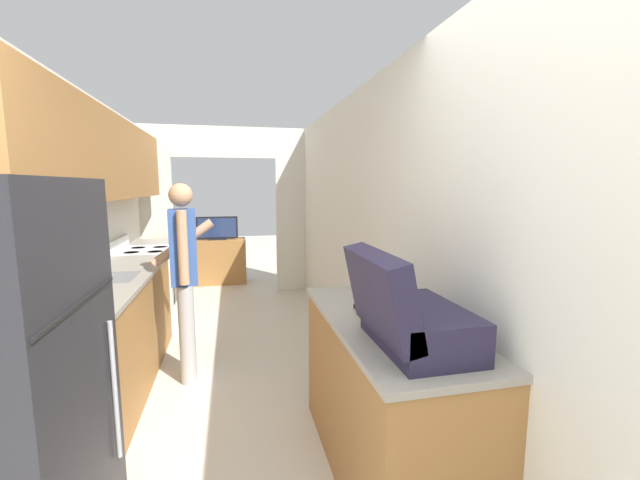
# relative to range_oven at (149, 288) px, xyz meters

# --- Properties ---
(wall_left) EXTENTS (0.38, 7.47, 2.50)m
(wall_left) POSITION_rel_range_oven_xyz_m (-0.25, -1.44, 1.07)
(wall_left) COLOR silver
(wall_left) RESTS_ON ground_plane
(wall_right) EXTENTS (0.06, 7.47, 2.50)m
(wall_right) POSITION_rel_range_oven_xyz_m (2.12, -1.90, 0.79)
(wall_right) COLOR silver
(wall_right) RESTS_ON ground_plane
(wall_far_with_doorway) EXTENTS (2.80, 0.06, 2.50)m
(wall_far_with_doorway) POSITION_rel_range_oven_xyz_m (0.89, 1.26, 0.96)
(wall_far_with_doorway) COLOR silver
(wall_far_with_doorway) RESTS_ON ground_plane
(counter_left) EXTENTS (0.62, 3.77, 0.92)m
(counter_left) POSITION_rel_range_oven_xyz_m (-0.01, -1.10, -0.00)
(counter_left) COLOR #9E6B38
(counter_left) RESTS_ON ground_plane
(counter_right) EXTENTS (0.62, 1.48, 0.92)m
(counter_right) POSITION_rel_range_oven_xyz_m (1.79, -2.83, -0.01)
(counter_right) COLOR #9E6B38
(counter_right) RESTS_ON ground_plane
(range_oven) EXTENTS (0.66, 0.78, 1.06)m
(range_oven) POSITION_rel_range_oven_xyz_m (0.00, 0.00, 0.00)
(range_oven) COLOR white
(range_oven) RESTS_ON ground_plane
(person) EXTENTS (0.54, 0.40, 1.66)m
(person) POSITION_rel_range_oven_xyz_m (0.57, -1.42, 0.43)
(person) COLOR #9E9E9E
(person) RESTS_ON ground_plane
(suitcase) EXTENTS (0.47, 0.60, 0.45)m
(suitcase) POSITION_rel_range_oven_xyz_m (1.72, -3.20, 0.60)
(suitcase) COLOR #231E38
(suitcase) RESTS_ON counter_right
(book_stack) EXTENTS (0.24, 0.32, 0.08)m
(book_stack) POSITION_rel_range_oven_xyz_m (1.79, -2.73, 0.49)
(book_stack) COLOR black
(book_stack) RESTS_ON counter_right
(tv_cabinet) EXTENTS (0.91, 0.42, 0.75)m
(tv_cabinet) POSITION_rel_range_oven_xyz_m (0.73, 1.95, -0.09)
(tv_cabinet) COLOR #9E6B38
(tv_cabinet) RESTS_ON ground_plane
(television) EXTENTS (0.67, 0.16, 0.39)m
(television) POSITION_rel_range_oven_xyz_m (0.73, 1.90, 0.47)
(television) COLOR black
(television) RESTS_ON tv_cabinet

